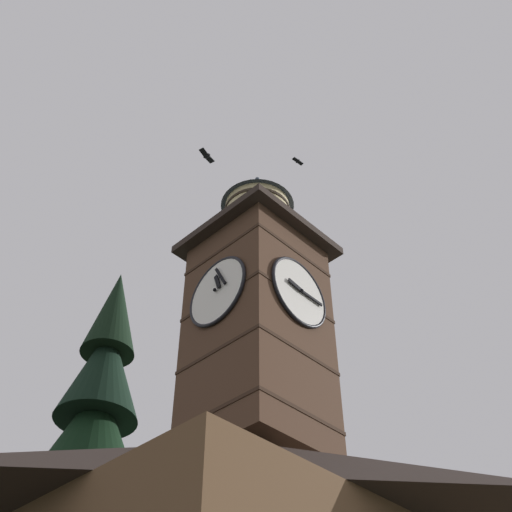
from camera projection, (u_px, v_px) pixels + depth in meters
name	position (u px, v px, depth m)	size (l,w,h in m)	color
clock_tower	(258.00, 312.00, 19.35)	(3.76, 3.76, 10.42)	#4C3323
flying_bird_high	(298.00, 161.00, 26.90)	(0.51, 0.21, 0.11)	black
flying_bird_low	(207.00, 156.00, 24.67)	(0.77, 0.36, 0.16)	black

